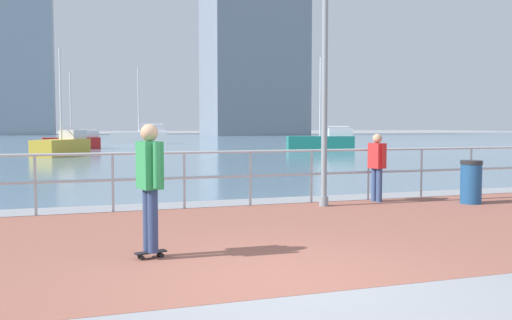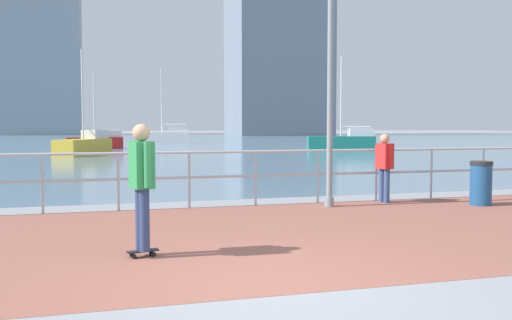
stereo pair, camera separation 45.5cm
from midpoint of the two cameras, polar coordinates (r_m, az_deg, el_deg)
name	(u,v)px [view 1 (the left image)]	position (r m, az deg, el deg)	size (l,w,h in m)	color
ground	(103,146)	(45.63, -15.89, 1.40)	(220.00, 220.00, 0.00)	gray
brick_paving	(222,237)	(8.40, -5.10, -7.95)	(28.00, 5.99, 0.01)	#935647
harbor_water	(98,142)	(56.06, -16.33, 1.79)	(180.00, 88.00, 0.00)	slate
waterfront_railing	(184,169)	(11.20, -8.61, -0.94)	(25.25, 0.06, 1.16)	#B2BCC1
lamppost	(329,52)	(11.64, 6.40, 11.03)	(0.71, 0.60, 5.76)	gray
skateboarder	(150,178)	(7.07, -12.77, -1.85)	(0.41, 0.55, 1.70)	black
bystander	(377,162)	(12.29, 11.40, -0.24)	(0.30, 0.56, 1.50)	#384C7A
trash_bin	(471,182)	(12.58, 20.45, -2.14)	(0.46, 0.46, 0.93)	navy
sailboat_white	(141,136)	(50.59, -12.09, 2.41)	(5.04, 2.16, 6.85)	white
sailboat_teal	(73,142)	(40.48, -18.71, 1.80)	(3.91, 1.59, 5.34)	#B21E1E
sailboat_blue	(322,141)	(36.98, 6.55, 1.93)	(4.59, 2.44, 6.17)	#197266
sailboat_navy	(63,145)	(32.19, -19.76, 1.44)	(3.14, 4.30, 5.89)	gold
tower_steel	(253,47)	(93.43, -0.45, 11.60)	(15.57, 12.99, 30.84)	slate
tower_beige	(4,40)	(104.22, -24.78, 11.24)	(15.55, 10.44, 33.73)	#8493A3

